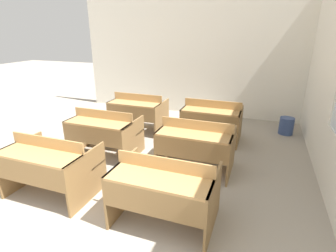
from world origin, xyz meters
TOP-DOWN VIEW (x-y plane):
  - wall_back at (0.00, 5.95)m, footprint 5.91×0.06m
  - bench_front_left at (-0.64, 1.54)m, footprint 1.15×0.82m
  - bench_front_right at (1.02, 1.53)m, footprint 1.15×0.82m
  - bench_second_left at (-0.64, 2.85)m, footprint 1.15×0.82m
  - bench_second_right at (1.05, 2.88)m, footprint 1.15×0.82m
  - bench_third_left at (-0.63, 4.20)m, footprint 1.15×0.82m
  - bench_third_right at (1.04, 4.21)m, footprint 1.15×0.82m
  - wastepaper_bin at (2.53, 5.10)m, footprint 0.30×0.30m

SIDE VIEW (x-z plane):
  - wastepaper_bin at x=2.53m, z-range 0.00..0.37m
  - bench_front_left at x=-0.64m, z-range 0.03..0.88m
  - bench_front_right at x=1.02m, z-range 0.03..0.88m
  - bench_second_left at x=-0.64m, z-range 0.03..0.88m
  - bench_second_right at x=1.05m, z-range 0.03..0.88m
  - bench_third_left at x=-0.63m, z-range 0.03..0.88m
  - bench_third_right at x=1.04m, z-range 0.03..0.88m
  - wall_back at x=0.00m, z-range 0.00..3.15m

